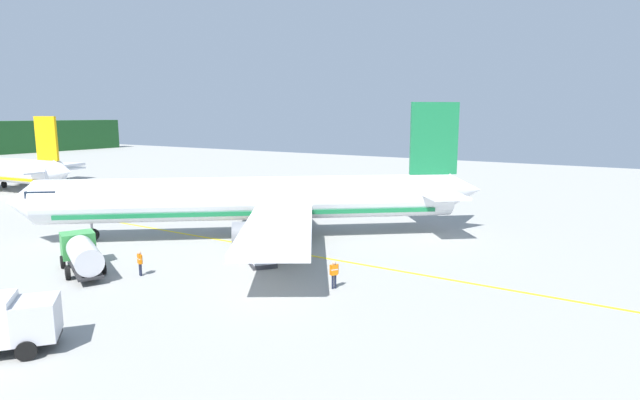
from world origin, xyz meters
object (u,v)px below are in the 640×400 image
service_truck_baggage (82,253)px  crew_loader_left (334,272)px  airliner_foreground (258,199)px  crew_marshaller (140,261)px  cargo_container_near (262,253)px

service_truck_baggage → crew_loader_left: 17.55m
service_truck_baggage → crew_loader_left: bearing=-68.8°
airliner_foreground → service_truck_baggage: airliner_foreground is taller
crew_marshaller → airliner_foreground: bearing=1.0°
airliner_foreground → crew_loader_left: (-8.30, -12.67, -2.33)m
airliner_foreground → crew_marshaller: 13.23m
cargo_container_near → crew_marshaller: cargo_container_near is taller
cargo_container_near → crew_loader_left: cargo_container_near is taller
cargo_container_near → crew_marshaller: bearing=137.1°
crew_marshaller → cargo_container_near: bearing=-42.9°
airliner_foreground → service_truck_baggage: 15.23m
cargo_container_near → crew_marshaller: (-6.09, 5.66, 0.06)m
crew_loader_left → cargo_container_near: bearing=78.6°
airliner_foreground → crew_loader_left: size_ratio=19.32×
crew_loader_left → airliner_foreground: bearing=56.8°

